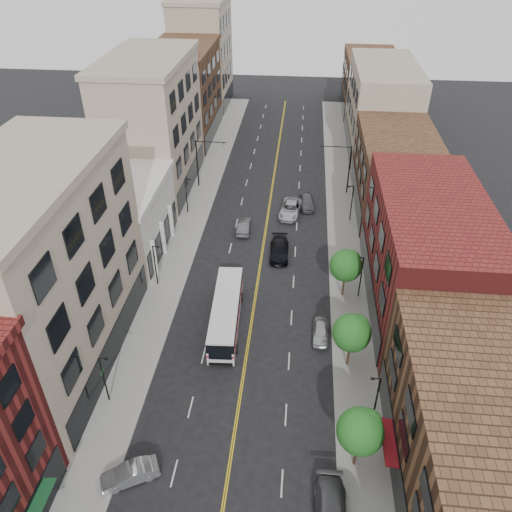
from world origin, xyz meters
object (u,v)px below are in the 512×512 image
(car_angle_b, at_px, (130,474))
(car_lane_c, at_px, (307,202))
(car_parked_far, at_px, (321,332))
(car_lane_behind, at_px, (244,226))
(car_lane_a, at_px, (279,250))
(city_bus, at_px, (226,312))
(car_lane_b, at_px, (290,209))

(car_angle_b, xyz_separation_m, car_lane_c, (12.25, 42.11, 0.13))
(car_angle_b, height_order, car_parked_far, car_angle_b)
(car_lane_behind, height_order, car_lane_c, car_lane_c)
(car_lane_a, distance_m, car_lane_c, 12.69)
(car_lane_behind, xyz_separation_m, car_lane_a, (4.89, -5.10, 0.05))
(city_bus, height_order, car_lane_behind, city_bus)
(car_lane_a, xyz_separation_m, car_lane_c, (3.14, 12.30, 0.02))
(car_angle_b, relative_size, car_lane_b, 0.71)
(car_parked_far, relative_size, car_lane_a, 0.71)
(city_bus, bearing_deg, car_lane_a, 67.41)
(car_parked_far, bearing_deg, car_lane_behind, 119.84)
(city_bus, relative_size, car_parked_far, 2.99)
(car_lane_behind, bearing_deg, car_parked_far, 114.99)
(car_angle_b, bearing_deg, city_bus, 137.47)
(car_parked_far, bearing_deg, car_lane_b, 101.75)
(car_lane_c, bearing_deg, city_bus, -114.21)
(car_lane_b, distance_m, car_lane_c, 3.20)
(car_angle_b, relative_size, car_lane_a, 0.77)
(car_lane_a, bearing_deg, car_parked_far, -72.11)
(car_lane_behind, bearing_deg, car_angle_b, 80.63)
(car_parked_far, height_order, car_lane_c, car_lane_c)
(car_parked_far, xyz_separation_m, car_lane_b, (-3.90, 23.56, 0.15))
(city_bus, xyz_separation_m, car_lane_behind, (-0.36, 17.81, -0.98))
(car_lane_behind, relative_size, car_lane_a, 0.82)
(car_angle_b, distance_m, car_lane_behind, 35.17)
(car_lane_b, height_order, car_lane_c, car_lane_b)
(car_lane_behind, distance_m, car_lane_a, 7.07)
(city_bus, bearing_deg, car_angle_b, -107.92)
(city_bus, bearing_deg, car_lane_b, 73.53)
(car_lane_behind, height_order, car_lane_b, car_lane_b)
(car_angle_b, xyz_separation_m, car_parked_far, (13.93, 16.23, -0.02))
(car_angle_b, relative_size, car_lane_c, 0.87)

